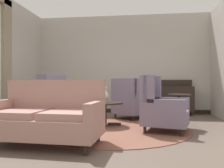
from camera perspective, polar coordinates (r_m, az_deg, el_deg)
name	(u,v)px	position (r m, az deg, el deg)	size (l,w,h in m)	color
ground	(109,131)	(4.56, -0.73, -11.51)	(8.22, 8.22, 0.00)	brown
wall_back	(122,64)	(7.41, 2.47, 4.89)	(5.59, 0.08, 3.07)	#BCB7AD
wall_left	(4,58)	(6.30, -24.88, 5.73)	(0.08, 4.11, 3.07)	#BCB7AD
baseboard_back	(122,111)	(7.38, 2.43, -6.57)	(5.43, 0.03, 0.12)	black
area_rug	(111,128)	(4.85, -0.22, -10.73)	(3.20, 3.20, 0.01)	brown
coffee_table	(104,107)	(5.07, -1.88, -5.64)	(0.81, 0.81, 0.52)	black
porcelain_vase	(105,96)	(5.09, -1.71, -2.85)	(0.16, 0.16, 0.33)	beige
settee	(47,118)	(3.68, -15.61, -7.95)	(1.69, 0.95, 0.98)	tan
armchair_near_sideboard	(45,104)	(5.47, -16.11, -4.75)	(0.99, 0.93, 1.11)	slate
armchair_back_corner	(131,102)	(6.08, 4.63, -4.43)	(1.12, 1.16, 1.05)	slate
armchair_foreground_right	(161,108)	(4.54, 11.85, -5.78)	(0.97, 0.91, 1.07)	slate
side_table	(179,108)	(5.06, 16.15, -5.57)	(0.47, 0.47, 0.70)	black
sideboard	(177,98)	(7.15, 15.54, -3.43)	(0.95, 0.40, 1.03)	black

